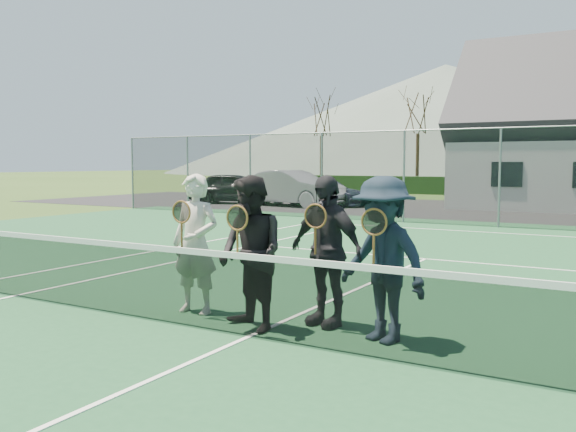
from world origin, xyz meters
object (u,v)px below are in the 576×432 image
Objects in this scene: car_a at (234,188)px; player_c at (326,250)px; player_b at (251,253)px; car_c at (326,192)px; player_a at (196,244)px; player_d at (383,259)px; tennis_net at (248,292)px; car_b at (293,188)px.

player_c reaches higher than car_a.
player_b and player_c have the same top height.
car_c is (4.48, 0.88, -0.13)m from car_a.
player_a and player_b have the same top height.
player_a is 1.00× the size of player_b.
player_b is at bearing -167.36° from player_d.
player_a reaches higher than car_a.
car_c is 21.25m from tennis_net.
player_a and player_d have the same top height.
car_a is 0.38× the size of tennis_net.
tennis_net is 6.49× the size of player_b.
car_a is at bearing 95.11° from car_b.
player_a is (8.67, -17.65, 0.11)m from car_b.
tennis_net is (9.89, -18.26, -0.28)m from car_b.
car_c is at bearing 116.69° from player_c.
player_b is 1.00× the size of player_c.
player_d is (11.23, -17.64, 0.11)m from car_b.
player_c reaches higher than tennis_net.
player_c is (10.40, -17.35, 0.11)m from car_b.
tennis_net is 1.42m from player_a.
car_c is (1.12, 1.10, -0.20)m from car_b.
player_a is at bearing -169.94° from player_c.
player_b is at bearing -149.70° from car_c.
car_a is 0.89× the size of car_b.
player_b is (8.62, -19.07, 0.30)m from car_c.
player_d is (1.49, 0.33, -0.00)m from player_b.
player_d is at bearing -138.70° from car_b.
player_d is at bearing 12.64° from player_b.
player_d is at bearing -145.68° from car_c.
car_b reaches higher than car_a.
player_d reaches higher than tennis_net.
car_c is 20.93m from player_b.
car_b is 20.45m from player_b.
car_a is 22.42m from player_b.
car_c is at bearing 114.37° from tennis_net.
car_c is at bearing 111.93° from player_a.
car_c reaches higher than tennis_net.
player_d is (0.84, -0.29, -0.00)m from player_c.
car_b is 20.77m from tennis_net.
player_a is at bearing -179.76° from player_d.
car_b is 2.75× the size of player_b.
car_a is 2.44× the size of player_d.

